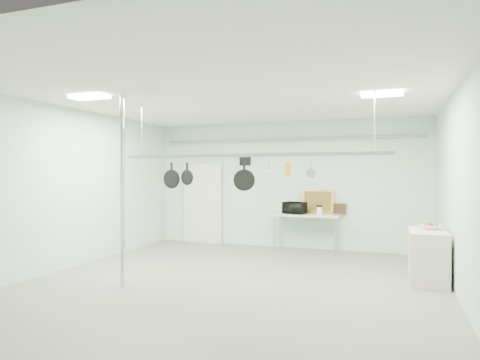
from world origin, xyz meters
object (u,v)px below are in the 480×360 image
at_px(prep_table, 306,217).
at_px(microwave, 295,208).
at_px(chrome_pole, 122,190).
at_px(pot_rack, 247,153).
at_px(skillet_left, 172,176).
at_px(skillet_right, 244,176).
at_px(skillet_mid, 187,173).
at_px(fruit_bowl, 431,227).
at_px(coffee_canister, 319,211).
at_px(side_cabinet, 428,256).

bearing_deg(prep_table, microwave, -172.40).
xyz_separation_m(chrome_pole, pot_rack, (1.90, 0.90, 0.63)).
distance_m(microwave, skillet_left, 3.71).
height_order(prep_table, skillet_right, skillet_right).
bearing_deg(chrome_pole, prep_table, 61.29).
bearing_deg(skillet_mid, fruit_bowl, 33.77).
height_order(prep_table, pot_rack, pot_rack).
xyz_separation_m(skillet_mid, skillet_right, (1.10, 0.00, -0.05)).
bearing_deg(chrome_pole, fruit_bowl, 23.53).
distance_m(chrome_pole, prep_table, 4.85).
bearing_deg(fruit_bowl, coffee_canister, 138.77).
bearing_deg(skillet_right, chrome_pole, -170.90).
bearing_deg(skillet_mid, pot_rack, 17.18).
height_order(prep_table, fruit_bowl, fruit_bowl).
xyz_separation_m(chrome_pole, skillet_right, (1.85, 0.90, 0.24)).
distance_m(side_cabinet, coffee_canister, 3.14).
height_order(pot_rack, skillet_right, pot_rack).
distance_m(side_cabinet, skillet_right, 3.48).
height_order(skillet_left, skillet_mid, same).
xyz_separation_m(pot_rack, skillet_mid, (-1.15, 0.00, -0.34)).
xyz_separation_m(chrome_pole, microwave, (2.02, 4.16, -0.55)).
bearing_deg(chrome_pole, skillet_right, 25.94).
relative_size(side_cabinet, pot_rack, 0.25).
bearing_deg(skillet_right, microwave, 70.15).
bearing_deg(side_cabinet, skillet_right, -159.86).
distance_m(coffee_canister, skillet_left, 4.00).
xyz_separation_m(coffee_canister, skillet_left, (-2.18, -3.25, 0.85)).
xyz_separation_m(prep_table, coffee_canister, (0.32, -0.05, 0.17)).
distance_m(side_cabinet, skillet_mid, 4.48).
height_order(microwave, fruit_bowl, microwave).
relative_size(chrome_pole, microwave, 6.22).
distance_m(skillet_left, skillet_mid, 0.32).
height_order(chrome_pole, skillet_right, chrome_pole).
bearing_deg(coffee_canister, skillet_left, -123.93).
relative_size(microwave, coffee_canister, 2.77).
distance_m(chrome_pole, skillet_left, 1.03).
xyz_separation_m(side_cabinet, fruit_bowl, (0.06, 0.14, 0.49)).
relative_size(skillet_mid, skillet_right, 0.80).
distance_m(coffee_canister, skillet_mid, 3.85).
height_order(pot_rack, fruit_bowl, pot_rack).
bearing_deg(skillet_mid, chrome_pole, -112.72).
bearing_deg(skillet_right, prep_table, 65.39).
bearing_deg(skillet_mid, prep_table, 82.06).
bearing_deg(coffee_canister, pot_rack, -102.50).
relative_size(side_cabinet, microwave, 2.33).
height_order(microwave, skillet_mid, skillet_mid).
xyz_separation_m(side_cabinet, coffee_canister, (-2.23, 2.15, 0.55)).
bearing_deg(skillet_mid, coffee_canister, 77.28).
relative_size(side_cabinet, skillet_left, 2.48).
bearing_deg(skillet_left, microwave, 68.41).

